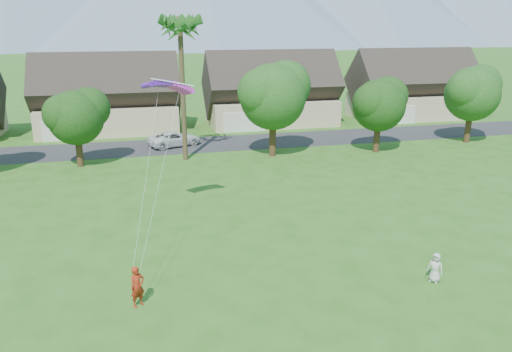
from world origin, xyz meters
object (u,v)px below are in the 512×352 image
object	(u,v)px
kite_flyer	(137,287)
parafoil_kite	(168,84)
parked_car	(175,139)
watcher	(435,268)

from	to	relation	value
kite_flyer	parafoil_kite	world-z (taller)	parafoil_kite
parked_car	parafoil_kite	size ratio (longest dim) A/B	1.63
parked_car	parafoil_kite	bearing A→B (deg)	155.31
kite_flyer	parafoil_kite	xyz separation A→B (m)	(2.42, 9.62, 7.48)
kite_flyer	watcher	xyz separation A→B (m)	(13.69, -1.19, -0.19)
kite_flyer	parafoil_kite	distance (m)	12.42
parked_car	parafoil_kite	world-z (taller)	parafoil_kite
kite_flyer	watcher	distance (m)	13.75
parafoil_kite	kite_flyer	bearing A→B (deg)	-128.66
watcher	parked_car	world-z (taller)	watcher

